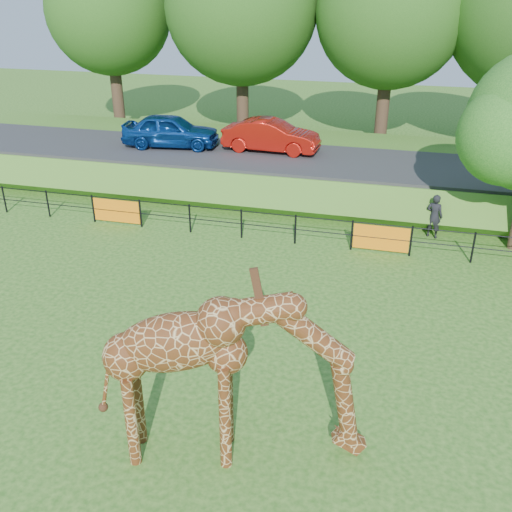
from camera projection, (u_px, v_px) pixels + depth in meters
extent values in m
plane|color=#245A16|center=(228.00, 378.00, 13.53)|extent=(90.00, 90.00, 0.00)
cube|color=#245A16|center=(327.00, 167.00, 26.74)|extent=(40.00, 9.00, 1.30)
cube|color=#2B2B2E|center=(323.00, 161.00, 25.13)|extent=(40.00, 5.00, 0.12)
imported|color=#124193|center=(171.00, 131.00, 26.75)|extent=(4.70, 2.39, 1.53)
imported|color=#B7160D|center=(271.00, 136.00, 26.04)|extent=(4.48, 1.76, 1.45)
imported|color=black|center=(434.00, 216.00, 20.67)|extent=(0.69, 0.56, 1.65)
sphere|color=#195618|center=(509.00, 135.00, 17.97)|extent=(3.22, 3.22, 3.22)
cylinder|color=#362818|center=(117.00, 90.00, 34.85)|extent=(0.70, 0.70, 5.00)
sphere|color=#215015|center=(109.00, 11.00, 32.90)|extent=(7.20, 7.20, 7.20)
cylinder|color=#362818|center=(243.00, 96.00, 32.99)|extent=(0.70, 0.70, 5.00)
sphere|color=#215015|center=(242.00, 6.00, 30.90)|extent=(8.40, 8.40, 8.40)
cylinder|color=#362818|center=(383.00, 103.00, 31.13)|extent=(0.70, 0.70, 5.00)
sphere|color=#215015|center=(392.00, 11.00, 29.11)|extent=(7.80, 7.80, 7.80)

